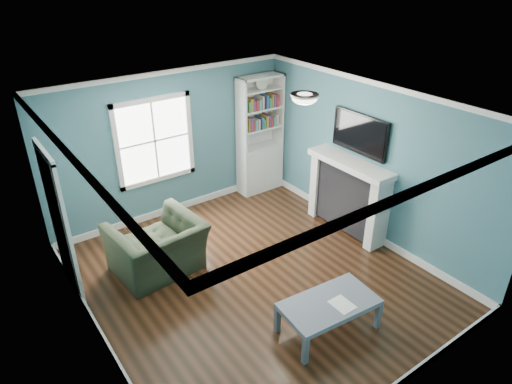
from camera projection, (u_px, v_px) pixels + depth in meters
floor at (255, 278)px, 6.74m from camera, size 5.00×5.00×0.00m
room_walls at (254, 183)px, 6.01m from camera, size 5.00×5.00×5.00m
trim at (254, 205)px, 6.17m from camera, size 4.50×5.00×2.60m
window at (155, 141)px, 7.70m from camera, size 1.40×0.06×1.50m
bookshelf at (260, 146)px, 8.88m from camera, size 0.90×0.35×2.31m
fireplace at (348, 196)px, 7.67m from camera, size 0.44×1.58×1.30m
tv at (360, 134)px, 7.22m from camera, size 0.06×1.10×0.65m
door at (59, 222)px, 6.10m from camera, size 0.12×0.98×2.17m
ceiling_fixture at (305, 98)px, 6.09m from camera, size 0.38×0.38×0.15m
light_switch at (86, 172)px, 7.20m from camera, size 0.08×0.01×0.12m
recliner at (156, 240)px, 6.66m from camera, size 1.32×0.92×1.09m
coffee_table at (329, 306)px, 5.66m from camera, size 1.26×0.76×0.44m
paper_sheet at (342, 304)px, 5.59m from camera, size 0.23×0.30×0.00m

